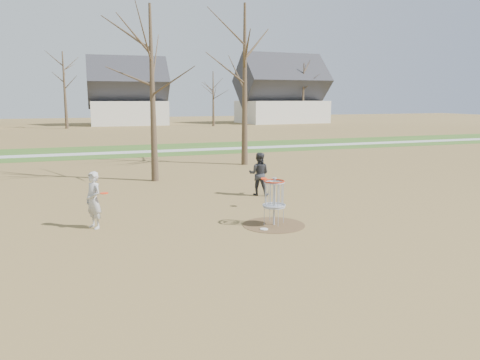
% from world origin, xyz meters
% --- Properties ---
extents(ground, '(160.00, 160.00, 0.00)m').
position_xyz_m(ground, '(0.00, 0.00, 0.00)').
color(ground, brown).
rests_on(ground, ground).
extents(green_band, '(160.00, 8.00, 0.01)m').
position_xyz_m(green_band, '(0.00, 21.00, 0.01)').
color(green_band, '#2D5119').
rests_on(green_band, ground).
extents(footpath, '(160.00, 1.50, 0.01)m').
position_xyz_m(footpath, '(0.00, 20.00, 0.01)').
color(footpath, '#9E9E99').
rests_on(footpath, green_band).
extents(dirt_circle, '(1.80, 1.80, 0.01)m').
position_xyz_m(dirt_circle, '(0.00, 0.00, 0.01)').
color(dirt_circle, '#47331E').
rests_on(dirt_circle, ground).
extents(player_standing, '(0.61, 0.70, 1.60)m').
position_xyz_m(player_standing, '(-4.87, 1.40, 0.80)').
color(player_standing, '#B1B1B1').
rests_on(player_standing, ground).
extents(player_throwing, '(0.98, 0.92, 1.61)m').
position_xyz_m(player_throwing, '(1.17, 4.07, 0.81)').
color(player_throwing, '#2B2C2F').
rests_on(player_throwing, ground).
extents(disc_grounded, '(0.22, 0.22, 0.02)m').
position_xyz_m(disc_grounded, '(-0.45, -0.36, 0.02)').
color(disc_grounded, silver).
rests_on(disc_grounded, dirt_circle).
extents(discs_in_play, '(5.36, 1.08, 0.07)m').
position_xyz_m(discs_in_play, '(-1.89, 1.67, 1.00)').
color(discs_in_play, red).
rests_on(discs_in_play, ground).
extents(disc_golf_basket, '(0.64, 0.64, 1.35)m').
position_xyz_m(disc_golf_basket, '(0.00, 0.00, 0.91)').
color(disc_golf_basket, '#9EA3AD').
rests_on(disc_golf_basket, ground).
extents(bare_trees, '(52.62, 44.98, 9.00)m').
position_xyz_m(bare_trees, '(1.78, 35.79, 5.35)').
color(bare_trees, '#382B1E').
rests_on(bare_trees, ground).
extents(houses_row, '(56.51, 10.01, 7.26)m').
position_xyz_m(houses_row, '(4.32, 52.56, 3.52)').
color(houses_row, silver).
rests_on(houses_row, ground).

